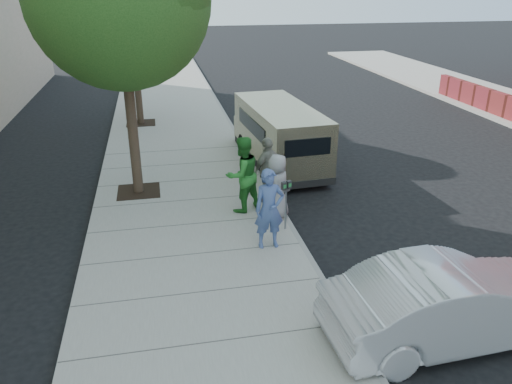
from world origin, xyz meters
TOP-DOWN VIEW (x-y plane):
  - ground at (0.00, 0.00)m, footprint 120.00×120.00m
  - sidewalk at (-1.00, 0.00)m, footprint 5.00×60.00m
  - curb_face at (1.44, 0.00)m, footprint 0.12×60.00m
  - tree_far at (-2.25, 10.00)m, footprint 3.92×3.80m
  - parking_meter at (1.25, -0.72)m, footprint 0.27×0.18m
  - van at (2.29, 4.18)m, footprint 2.20×5.57m
  - sedan at (3.03, -5.02)m, footprint 4.49×1.77m
  - person_officer at (0.67, -1.47)m, footprint 0.69×0.46m
  - person_green_shirt at (0.43, 0.56)m, footprint 1.21×1.11m
  - person_gray_shirt at (1.20, -0.04)m, footprint 0.98×0.92m
  - person_striped_polo at (1.20, 1.03)m, footprint 1.13×0.96m

SIDE VIEW (x-z plane):
  - ground at x=0.00m, z-range 0.00..0.00m
  - sidewalk at x=-1.00m, z-range 0.00..0.15m
  - curb_face at x=1.44m, z-range -0.01..0.15m
  - sedan at x=3.03m, z-range 0.00..1.45m
  - person_gray_shirt at x=1.20m, z-range 0.15..1.83m
  - parking_meter at x=1.25m, z-range 0.43..1.68m
  - person_striped_polo at x=1.20m, z-range 0.15..1.96m
  - van at x=2.29m, z-range 0.06..2.08m
  - person_officer at x=0.67m, z-range 0.15..2.00m
  - person_green_shirt at x=0.43m, z-range 0.15..2.16m
  - tree_far at x=-2.25m, z-range 1.64..8.13m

